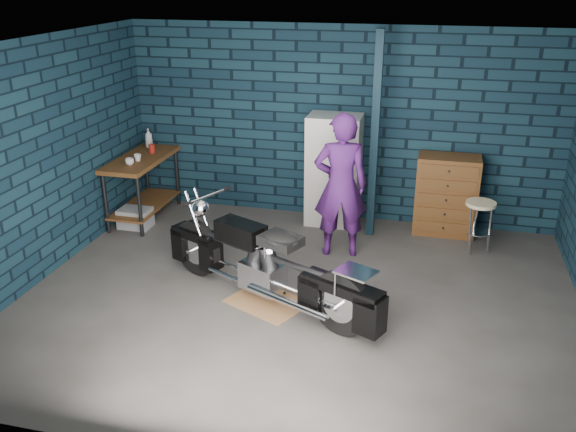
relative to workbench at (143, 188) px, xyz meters
name	(u,v)px	position (x,y,z in m)	size (l,w,h in m)	color
ground	(298,299)	(2.68, -1.75, -0.46)	(6.00, 6.00, 0.00)	#4F4D4A
room_walls	(311,117)	(2.68, -1.20, 1.45)	(6.02, 5.01, 2.71)	#0E2331
support_post	(375,138)	(3.23, 0.20, 0.90)	(0.10, 0.10, 2.70)	#102735
workbench	(143,188)	(0.00, 0.00, 0.00)	(0.60, 1.40, 0.91)	brown
drip_mat	(267,302)	(2.37, -1.90, -0.45)	(0.80, 0.60, 0.01)	#986D42
motorcycle	(267,259)	(2.37, -1.90, 0.07)	(2.40, 0.65, 1.06)	black
person	(341,186)	(2.92, -0.50, 0.45)	(0.66, 0.44, 1.82)	#4F1D6D
storage_bin	(135,218)	(0.02, -0.35, -0.32)	(0.43, 0.31, 0.27)	gray
locker	(333,171)	(2.66, 0.48, 0.32)	(0.72, 0.52, 1.55)	silver
tool_chest	(446,196)	(4.20, 0.48, 0.09)	(0.81, 0.45, 1.08)	brown
shop_stool	(478,227)	(4.61, -0.04, -0.12)	(0.37, 0.37, 0.68)	beige
cup_a	(130,162)	(0.02, -0.35, 0.50)	(0.12, 0.12, 0.09)	beige
cup_b	(138,158)	(0.04, -0.16, 0.50)	(0.10, 0.10, 0.10)	beige
mug_red	(152,149)	(0.06, 0.26, 0.52)	(0.09, 0.09, 0.12)	maroon
bottle	(149,138)	(-0.11, 0.51, 0.60)	(0.11, 0.11, 0.29)	gray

